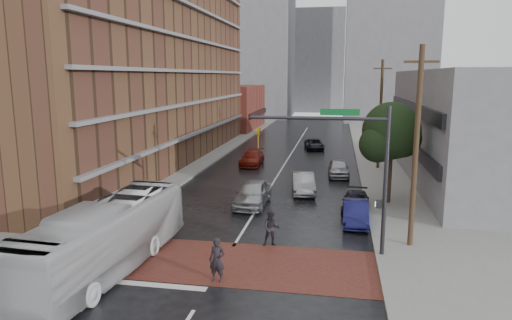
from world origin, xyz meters
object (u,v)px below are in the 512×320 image
(pedestrian_a, at_px, (217,260))
(pedestrian_b, at_px, (271,228))
(car_parked_near, at_px, (356,213))
(suv_travel, at_px, (314,144))
(car_travel_c, at_px, (252,158))
(transit_bus, at_px, (105,238))
(car_parked_far, at_px, (339,168))
(car_parked_mid, at_px, (355,202))
(car_travel_a, at_px, (253,193))
(car_travel_b, at_px, (303,183))

(pedestrian_a, relative_size, pedestrian_b, 1.04)
(pedestrian_b, bearing_deg, car_parked_near, 35.99)
(pedestrian_b, height_order, car_parked_near, pedestrian_b)
(suv_travel, xyz_separation_m, car_parked_near, (3.86, -27.30, 0.07))
(pedestrian_a, xyz_separation_m, car_travel_c, (-3.33, 25.40, -0.26))
(transit_bus, distance_m, car_travel_c, 25.35)
(pedestrian_b, height_order, car_parked_far, pedestrian_b)
(transit_bus, bearing_deg, car_parked_mid, 48.99)
(car_parked_mid, relative_size, car_parked_far, 0.94)
(pedestrian_a, relative_size, car_travel_c, 0.40)
(suv_travel, bearing_deg, car_parked_far, -88.37)
(car_parked_near, relative_size, car_parked_far, 0.95)
(transit_bus, height_order, car_parked_far, transit_bus)
(suv_travel, distance_m, car_parked_far, 14.69)
(transit_bus, relative_size, suv_travel, 2.55)
(transit_bus, bearing_deg, pedestrian_a, 1.93)
(transit_bus, height_order, car_travel_a, transit_bus)
(pedestrian_a, bearing_deg, car_travel_b, 86.34)
(suv_travel, relative_size, car_parked_near, 1.07)
(car_travel_c, bearing_deg, car_parked_far, -24.13)
(car_travel_c, relative_size, car_parked_mid, 1.17)
(car_travel_a, xyz_separation_m, car_parked_mid, (6.72, -0.03, -0.25))
(transit_bus, relative_size, pedestrian_b, 6.07)
(car_parked_near, bearing_deg, car_parked_mid, 89.23)
(pedestrian_b, height_order, car_travel_b, pedestrian_b)
(car_travel_c, bearing_deg, car_travel_b, -60.27)
(suv_travel, xyz_separation_m, car_parked_mid, (3.94, -24.67, -0.02))
(transit_bus, xyz_separation_m, car_travel_b, (7.49, 15.39, -0.82))
(pedestrian_b, height_order, car_travel_a, pedestrian_b)
(pedestrian_a, distance_m, pedestrian_b, 4.79)
(pedestrian_b, relative_size, car_parked_near, 0.45)
(pedestrian_a, bearing_deg, suv_travel, 91.81)
(pedestrian_a, bearing_deg, car_travel_c, 102.63)
(car_parked_near, xyz_separation_m, car_parked_far, (-1.02, 12.89, 0.06))
(car_parked_near, bearing_deg, car_travel_c, 120.39)
(car_travel_a, height_order, car_travel_c, car_travel_a)
(car_travel_a, bearing_deg, pedestrian_b, -70.39)
(pedestrian_a, bearing_deg, car_parked_mid, 67.37)
(pedestrian_b, relative_size, car_parked_mid, 0.45)
(transit_bus, relative_size, car_travel_b, 2.48)
(pedestrian_b, xyz_separation_m, car_parked_far, (3.32, 17.26, -0.18))
(car_travel_a, height_order, car_parked_far, car_travel_a)
(car_travel_b, height_order, car_parked_near, car_travel_b)
(suv_travel, distance_m, car_parked_near, 27.58)
(car_travel_c, height_order, car_parked_mid, car_travel_c)
(car_parked_mid, distance_m, car_parked_far, 10.32)
(car_parked_near, bearing_deg, car_parked_far, 95.53)
(pedestrian_a, bearing_deg, car_parked_near, 61.17)
(transit_bus, distance_m, pedestrian_a, 5.11)
(car_travel_b, xyz_separation_m, car_travel_c, (-5.74, 9.88, -0.05))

